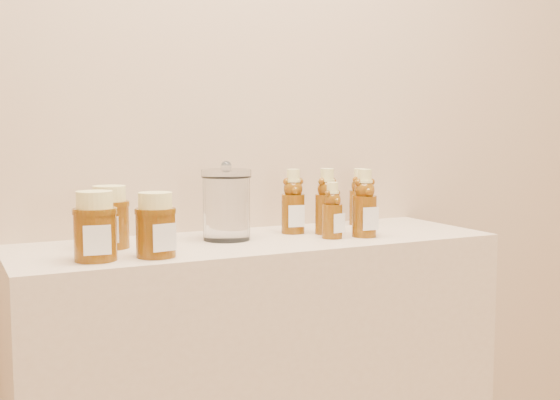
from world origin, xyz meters
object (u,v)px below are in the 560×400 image
bear_bottle_front_left (332,207)px  glass_canister (226,202)px  honey_jar_left (95,226)px  bear_bottle_back_left (293,197)px

bear_bottle_front_left → glass_canister: (-0.25, 0.09, 0.02)m
honey_jar_left → glass_canister: (0.35, 0.13, 0.02)m
bear_bottle_back_left → glass_canister: bearing=-162.4°
bear_bottle_front_left → glass_canister: glass_canister is taller
bear_bottle_back_left → glass_canister: size_ratio=1.01×
bear_bottle_back_left → glass_canister: 0.20m
honey_jar_left → bear_bottle_front_left: bearing=10.6°
glass_canister → bear_bottle_back_left: bearing=7.1°
bear_bottle_front_left → honey_jar_left: 0.60m
bear_bottle_front_left → glass_canister: 0.27m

